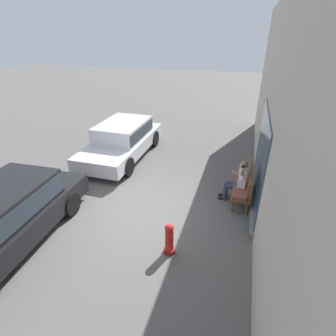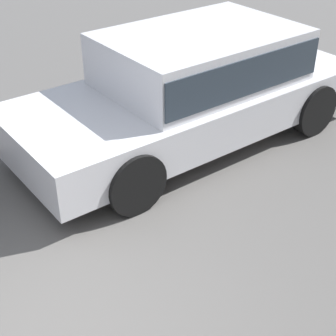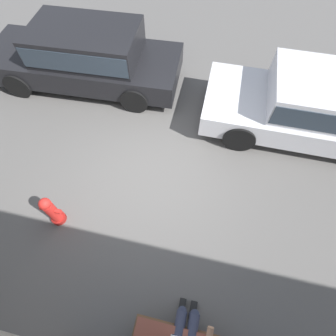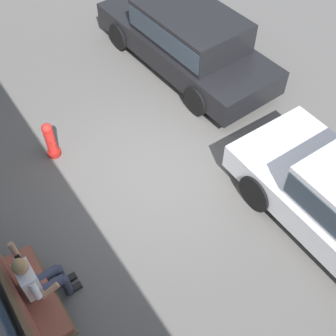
% 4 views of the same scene
% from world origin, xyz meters
% --- Properties ---
extents(ground_plane, '(60.00, 60.00, 0.00)m').
position_xyz_m(ground_plane, '(0.00, 0.00, 0.00)').
color(ground_plane, '#565451').
extents(bench, '(1.58, 0.55, 0.98)m').
position_xyz_m(bench, '(-1.28, 2.90, 0.56)').
color(bench, brown).
rests_on(bench, ground_plane).
extents(person_on_phone, '(0.73, 0.74, 1.32)m').
position_xyz_m(person_on_phone, '(-1.20, 2.68, 0.69)').
color(person_on_phone, '#2D3347').
rests_on(person_on_phone, ground_plane).
extents(parked_car_mid, '(4.76, 2.00, 1.44)m').
position_xyz_m(parked_car_mid, '(2.21, -2.39, 0.79)').
color(parked_car_mid, black).
rests_on(parked_car_mid, ground_plane).
extents(fire_hydrant, '(0.38, 0.26, 0.81)m').
position_xyz_m(fire_hydrant, '(1.41, 1.35, 0.39)').
color(fire_hydrant, maroon).
rests_on(fire_hydrant, ground_plane).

